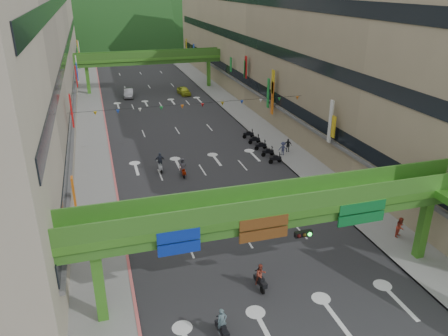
% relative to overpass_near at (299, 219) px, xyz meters
% --- Properties ---
extents(road_slab, '(18.00, 140.00, 0.02)m').
position_rel_overpass_near_xyz_m(road_slab, '(-0.93, 44.62, -5.20)').
color(road_slab, '#28282B').
rests_on(road_slab, ground).
extents(sidewalk_left, '(4.00, 140.00, 0.15)m').
position_rel_overpass_near_xyz_m(sidewalk_left, '(-11.93, 44.62, -5.13)').
color(sidewalk_left, gray).
rests_on(sidewalk_left, ground).
extents(sidewalk_right, '(4.00, 140.00, 0.15)m').
position_rel_overpass_near_xyz_m(sidewalk_right, '(10.07, 44.62, -5.13)').
color(sidewalk_right, gray).
rests_on(sidewalk_right, ground).
extents(curb_left, '(0.20, 140.00, 0.18)m').
position_rel_overpass_near_xyz_m(curb_left, '(-10.03, 44.62, -5.12)').
color(curb_left, '#CC5959').
rests_on(curb_left, ground).
extents(curb_right, '(0.20, 140.00, 0.18)m').
position_rel_overpass_near_xyz_m(curb_right, '(8.17, 44.62, -5.12)').
color(curb_right, gray).
rests_on(curb_right, ground).
extents(building_row_left, '(12.80, 95.00, 19.00)m').
position_rel_overpass_near_xyz_m(building_row_left, '(-19.86, 44.62, 4.25)').
color(building_row_left, '#9E937F').
rests_on(building_row_left, ground).
extents(building_row_right, '(12.80, 95.00, 19.00)m').
position_rel_overpass_near_xyz_m(building_row_right, '(18.00, 44.62, 4.25)').
color(building_row_right, gray).
rests_on(building_row_right, ground).
extents(overpass_near, '(28.00, 12.27, 7.10)m').
position_rel_overpass_near_xyz_m(overpass_near, '(0.00, 0.00, 0.00)').
color(overpass_near, '#4C9E2D').
rests_on(overpass_near, ground).
extents(overpass_far, '(28.00, 2.20, 7.10)m').
position_rel_overpass_near_xyz_m(overpass_far, '(-0.93, 59.62, 0.20)').
color(overpass_far, '#4C9E2D').
rests_on(overpass_far, ground).
extents(hill_left, '(168.00, 140.00, 112.00)m').
position_rel_overpass_near_xyz_m(hill_left, '(-15.93, 154.62, -5.21)').
color(hill_left, '#1C4419').
rests_on(hill_left, ground).
extents(hill_right, '(208.00, 176.00, 128.00)m').
position_rel_overpass_near_xyz_m(hill_right, '(24.07, 174.62, -5.21)').
color(hill_right, '#1C4419').
rests_on(hill_right, ground).
extents(bunting_string, '(26.00, 0.36, 0.47)m').
position_rel_overpass_near_xyz_m(bunting_string, '(-0.93, 24.62, 0.75)').
color(bunting_string, black).
rests_on(bunting_string, ground).
extents(scooter_rider_near, '(0.66, 1.60, 1.89)m').
position_rel_overpass_near_xyz_m(scooter_rider_near, '(-5.62, -2.68, -4.34)').
color(scooter_rider_near, black).
rests_on(scooter_rider_near, ground).
extents(scooter_rider_mid, '(0.78, 1.60, 1.83)m').
position_rel_overpass_near_xyz_m(scooter_rider_mid, '(-2.04, 0.67, -4.28)').
color(scooter_rider_mid, black).
rests_on(scooter_rider_mid, ground).
extents(scooter_rider_left, '(1.07, 1.60, 2.13)m').
position_rel_overpass_near_xyz_m(scooter_rider_left, '(-5.26, 21.48, -4.13)').
color(scooter_rider_left, '#A0A1A8').
rests_on(scooter_rider_left, ground).
extents(scooter_rider_far, '(0.81, 1.60, 1.97)m').
position_rel_overpass_near_xyz_m(scooter_rider_far, '(-3.23, 19.61, -4.22)').
color(scooter_rider_far, '#751503').
rests_on(scooter_rider_far, ground).
extents(parked_scooter_row, '(1.60, 9.41, 1.08)m').
position_rel_overpass_near_xyz_m(parked_scooter_row, '(7.22, 24.62, -4.68)').
color(parked_scooter_row, black).
rests_on(parked_scooter_row, ground).
extents(car_silver, '(2.05, 4.58, 1.46)m').
position_rel_overpass_near_xyz_m(car_silver, '(-5.39, 55.35, -4.48)').
color(car_silver, '#98979E').
rests_on(car_silver, ground).
extents(car_yellow, '(2.10, 4.31, 1.42)m').
position_rel_overpass_near_xyz_m(car_yellow, '(4.10, 54.29, -4.50)').
color(car_yellow, gold).
rests_on(car_yellow, ground).
extents(pedestrian_red, '(0.99, 0.93, 1.62)m').
position_rel_overpass_near_xyz_m(pedestrian_red, '(10.48, 3.27, -4.40)').
color(pedestrian_red, '#AD3322').
rests_on(pedestrian_red, ground).
extents(pedestrian_dark, '(0.99, 0.73, 1.56)m').
position_rel_overpass_near_xyz_m(pedestrian_dark, '(9.86, 22.78, -4.42)').
color(pedestrian_dark, black).
rests_on(pedestrian_dark, ground).
extents(pedestrian_blue, '(0.86, 0.72, 1.57)m').
position_rel_overpass_near_xyz_m(pedestrian_blue, '(8.87, 21.92, -4.42)').
color(pedestrian_blue, '#2F3455').
rests_on(pedestrian_blue, ground).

